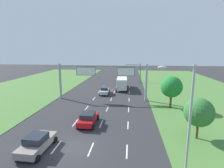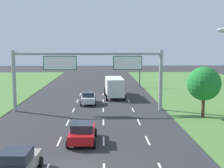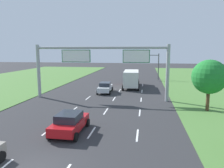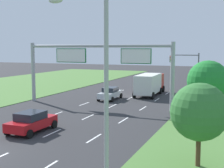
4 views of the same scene
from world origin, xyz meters
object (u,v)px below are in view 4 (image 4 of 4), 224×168
(car_lead_silver, at_px, (32,122))
(traffic_light_mast, at_px, (186,64))
(roadside_tree_mid, at_px, (208,81))
(roadside_tree_near, at_px, (199,112))
(car_mid_lane, at_px, (110,93))
(box_truck, at_px, (150,83))
(sign_gantry, at_px, (97,61))
(street_lamp, at_px, (97,81))

(car_lead_silver, height_order, traffic_light_mast, traffic_light_mast)
(roadside_tree_mid, bearing_deg, roadside_tree_near, -86.96)
(car_lead_silver, height_order, roadside_tree_mid, roadside_tree_mid)
(car_mid_lane, xyz_separation_m, box_truck, (3.54, 5.57, 0.82))
(car_mid_lane, height_order, roadside_tree_mid, roadside_tree_mid)
(car_lead_silver, bearing_deg, roadside_tree_near, -10.64)
(car_lead_silver, relative_size, sign_gantry, 0.25)
(sign_gantry, xyz_separation_m, street_lamp, (9.38, -20.08, 0.17))
(car_mid_lane, height_order, traffic_light_mast, traffic_light_mast)
(street_lamp, bearing_deg, roadside_tree_mid, 80.62)
(sign_gantry, relative_size, traffic_light_mast, 3.08)
(car_lead_silver, bearing_deg, street_lamp, -40.79)
(car_mid_lane, bearing_deg, car_lead_silver, -91.24)
(roadside_tree_mid, bearing_deg, car_mid_lane, 146.32)
(car_mid_lane, bearing_deg, roadside_tree_mid, -35.93)
(roadside_tree_mid, bearing_deg, street_lamp, -99.38)
(car_lead_silver, distance_m, roadside_tree_near, 13.07)
(car_mid_lane, distance_m, street_lamp, 26.67)
(box_truck, height_order, sign_gantry, sign_gantry)
(street_lamp, xyz_separation_m, roadside_tree_mid, (2.68, 16.23, -1.49))
(car_lead_silver, bearing_deg, sign_gantry, 90.37)
(car_mid_lane, distance_m, box_truck, 6.66)
(box_truck, xyz_separation_m, roadside_tree_near, (9.38, -24.28, 1.40))
(traffic_light_mast, bearing_deg, roadside_tree_near, -79.88)
(car_mid_lane, relative_size, roadside_tree_mid, 0.82)
(traffic_light_mast, bearing_deg, car_lead_silver, -101.13)
(car_mid_lane, bearing_deg, box_truck, 55.31)
(sign_gantry, bearing_deg, roadside_tree_mid, -17.70)
(box_truck, bearing_deg, traffic_light_mast, 71.58)
(car_lead_silver, height_order, car_mid_lane, car_lead_silver)
(traffic_light_mast, bearing_deg, box_truck, -106.35)
(car_mid_lane, distance_m, sign_gantry, 6.04)
(street_lamp, bearing_deg, roadside_tree_near, 60.71)
(traffic_light_mast, distance_m, street_lamp, 40.89)
(traffic_light_mast, relative_size, street_lamp, 0.66)
(box_truck, distance_m, sign_gantry, 10.99)
(box_truck, relative_size, roadside_tree_near, 1.84)
(roadside_tree_mid, bearing_deg, car_lead_silver, -146.57)
(box_truck, bearing_deg, sign_gantry, -110.06)
(car_mid_lane, bearing_deg, street_lamp, -70.65)
(traffic_light_mast, relative_size, roadside_tree_near, 1.23)
(car_lead_silver, xyz_separation_m, roadside_tree_near, (12.64, -2.48, 2.21))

